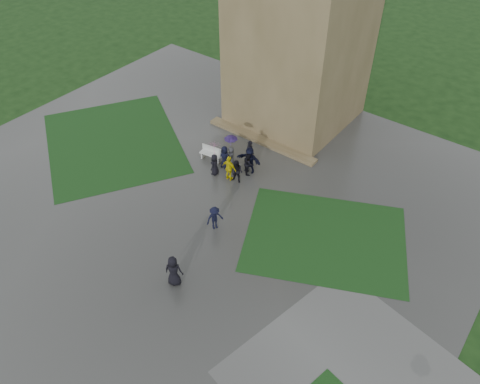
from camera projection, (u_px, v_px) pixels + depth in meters
The scene contains 9 objects.
ground at pixel (158, 224), 27.71m from camera, with size 120.00×120.00×0.00m, color black.
plaza at pixel (181, 205), 28.90m from camera, with size 34.00×34.00×0.02m, color #333331.
lawn_inset_left at pixel (113, 142), 33.96m from camera, with size 11.00×9.00×0.01m, color black.
lawn_inset_right at pixel (325, 238), 26.80m from camera, with size 9.00×7.00×0.01m, color black.
tower_plinth at pixel (261, 140), 33.96m from camera, with size 9.00×0.80×0.22m, color brown.
bench at pixel (212, 154), 32.10m from camera, with size 1.71×0.77×0.96m.
visitor_cluster at pixel (236, 159), 30.65m from camera, with size 3.03×3.10×2.47m.
pedestrian_mid at pixel (215, 218), 26.91m from camera, with size 1.02×0.53×1.58m, color black.
pedestrian_near at pixel (174, 271), 23.79m from camera, with size 0.93×0.63×1.90m, color black.
Camera 1 is at (15.79, -12.61, 19.66)m, focal length 35.00 mm.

